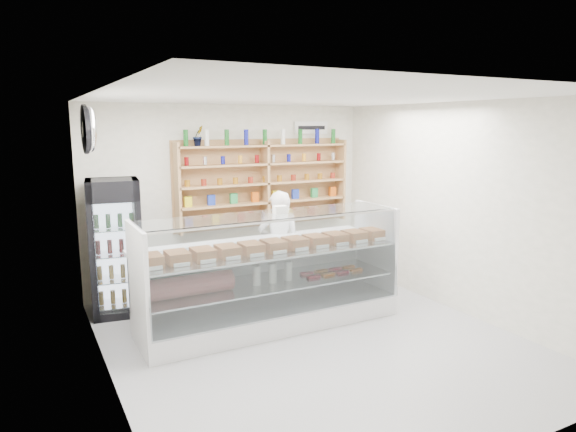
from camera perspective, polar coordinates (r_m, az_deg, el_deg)
room at (r=5.79m, az=2.93°, el=-0.86°), size 5.00×5.00×5.00m
display_counter at (r=6.54m, az=-2.00°, el=-8.77°), size 3.29×0.98×1.43m
shop_worker at (r=7.22m, az=-1.00°, el=-3.48°), size 0.69×0.58×1.61m
drinks_cooler at (r=7.14m, az=-18.60°, el=-3.30°), size 0.73×0.71×1.81m
wall_shelving at (r=8.04m, az=-2.54°, el=3.64°), size 2.84×0.28×1.33m
potted_plant at (r=7.59m, az=-9.95°, el=8.77°), size 0.20×0.18×0.29m
security_mirror at (r=6.12m, az=-21.16°, el=8.97°), size 0.15×0.50×0.50m
wall_sign at (r=8.52m, az=2.58°, el=9.78°), size 0.62×0.03×0.20m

